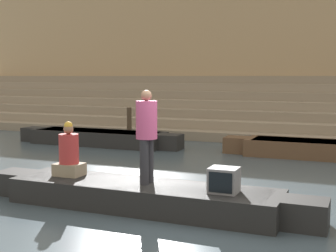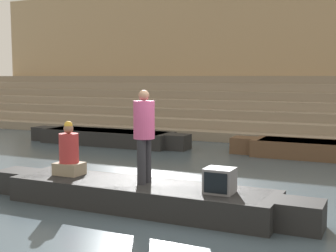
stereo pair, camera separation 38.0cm
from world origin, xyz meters
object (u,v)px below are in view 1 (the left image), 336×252
(moored_boat_shore, at_px, (98,137))
(moored_boat_distant, at_px, (334,150))
(rowboat_main, at_px, (142,195))
(tv_set, at_px, (224,180))
(person_standing, at_px, (147,130))
(mooring_post, at_px, (129,125))
(person_rowing, at_px, (69,155))

(moored_boat_shore, distance_m, moored_boat_distant, 7.58)
(moored_boat_shore, bearing_deg, moored_boat_distant, 3.92)
(rowboat_main, height_order, tv_set, tv_set)
(person_standing, bearing_deg, tv_set, 2.64)
(moored_boat_shore, relative_size, moored_boat_distant, 0.95)
(tv_set, distance_m, moored_boat_shore, 8.95)
(tv_set, bearing_deg, mooring_post, 121.45)
(person_rowing, height_order, mooring_post, person_rowing)
(person_standing, distance_m, moored_boat_shore, 8.00)
(moored_boat_shore, bearing_deg, person_rowing, -61.03)
(rowboat_main, bearing_deg, moored_boat_distant, 63.32)
(moored_boat_shore, xyz_separation_m, mooring_post, (0.60, 1.15, 0.35))
(rowboat_main, xyz_separation_m, person_standing, (0.08, 0.05, 1.15))
(moored_boat_shore, height_order, moored_boat_distant, same)
(rowboat_main, distance_m, person_rowing, 1.68)
(rowboat_main, xyz_separation_m, moored_boat_shore, (-4.74, 6.34, 0.02))
(moored_boat_shore, bearing_deg, mooring_post, 64.72)
(mooring_post, bearing_deg, person_standing, -60.43)
(rowboat_main, height_order, moored_boat_shore, moored_boat_shore)
(person_rowing, bearing_deg, person_standing, -9.51)
(rowboat_main, bearing_deg, person_rowing, 173.62)
(rowboat_main, distance_m, mooring_post, 8.58)
(person_standing, height_order, tv_set, person_standing)
(person_standing, bearing_deg, moored_boat_shore, 134.23)
(tv_set, xyz_separation_m, moored_boat_distant, (1.33, 6.64, -0.39))
(tv_set, bearing_deg, person_standing, 170.50)
(person_standing, xyz_separation_m, moored_boat_shore, (-4.82, 6.29, -1.13))
(person_rowing, height_order, moored_boat_distant, person_rowing)
(moored_boat_distant, distance_m, mooring_post, 7.05)
(rowboat_main, distance_m, moored_boat_shore, 7.92)
(moored_boat_shore, distance_m, mooring_post, 1.35)
(rowboat_main, height_order, mooring_post, mooring_post)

